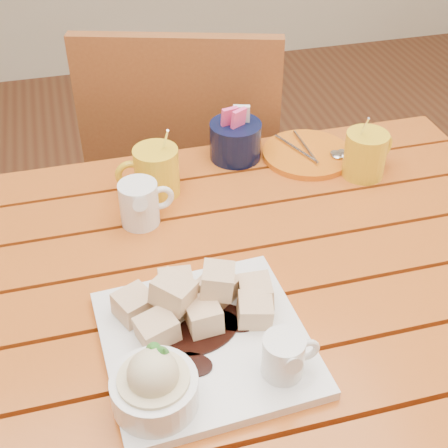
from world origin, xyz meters
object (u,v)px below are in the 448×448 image
object	(u,v)px
coffee_mug_right	(366,153)
chair_far	(187,175)
dessert_plate	(195,343)
orange_saucer	(308,154)
table	(207,329)
coffee_mug_left	(155,171)

from	to	relation	value
coffee_mug_right	chair_far	size ratio (longest dim) A/B	0.14
dessert_plate	orange_saucer	size ratio (longest dim) A/B	1.62
table	orange_saucer	xyz separation A→B (m)	(0.28, 0.30, 0.11)
chair_far	coffee_mug_right	bearing A→B (deg)	140.31
table	dessert_plate	xyz separation A→B (m)	(-0.05, -0.14, 0.14)
table	chair_far	xyz separation A→B (m)	(0.10, 0.63, -0.12)
table	dessert_plate	bearing A→B (deg)	-108.68
orange_saucer	table	bearing A→B (deg)	-133.32
table	orange_saucer	size ratio (longest dim) A/B	6.69
dessert_plate	coffee_mug_left	world-z (taller)	coffee_mug_left
table	coffee_mug_right	xyz separation A→B (m)	(0.37, 0.22, 0.15)
table	dessert_plate	world-z (taller)	dessert_plate
coffee_mug_left	chair_far	distance (m)	0.48
dessert_plate	chair_far	distance (m)	0.83
table	chair_far	bearing A→B (deg)	81.12
coffee_mug_left	coffee_mug_right	distance (m)	0.40
table	dessert_plate	distance (m)	0.21
coffee_mug_left	chair_far	xyz separation A→B (m)	(0.13, 0.37, -0.27)
dessert_plate	coffee_mug_right	bearing A→B (deg)	41.03
dessert_plate	coffee_mug_left	distance (m)	0.40
dessert_plate	coffee_mug_right	xyz separation A→B (m)	(0.41, 0.36, 0.01)
dessert_plate	orange_saucer	bearing A→B (deg)	53.22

